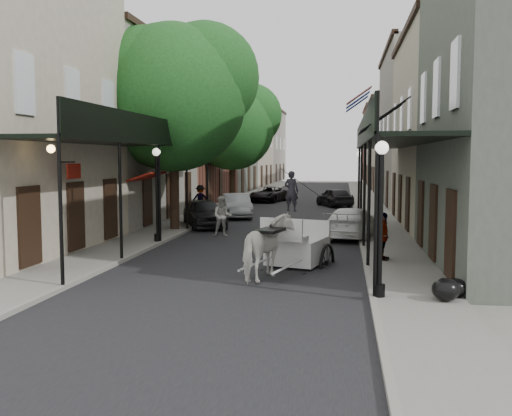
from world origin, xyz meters
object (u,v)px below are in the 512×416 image
at_px(car_left_mid, 237,206).
at_px(car_right_near, 352,223).
at_px(horse, 268,247).
at_px(car_left_near, 204,213).
at_px(lamppost_left, 157,193).
at_px(lamppost_right_far, 359,182).
at_px(car_right_far, 335,197).
at_px(pedestrian_sidewalk_right, 383,236).
at_px(pedestrian_sidewalk_left, 200,199).
at_px(car_left_far, 269,194).
at_px(lamppost_right_near, 381,216).
at_px(tree_near, 183,92).
at_px(tree_far, 238,124).
at_px(pedestrian_walking, 222,216).
at_px(carriage, 302,227).

distance_m(car_left_mid, car_right_near, 9.94).
xyz_separation_m(horse, car_left_near, (-4.74, 11.63, -0.20)).
bearing_deg(car_left_mid, horse, -92.47).
bearing_deg(car_left_near, lamppost_left, -119.87).
distance_m(lamppost_right_far, car_left_mid, 7.26).
bearing_deg(car_left_near, car_left_mid, 56.71).
relative_size(horse, car_right_far, 0.54).
xyz_separation_m(car_right_near, car_right_far, (-1.00, 15.90, 0.03)).
height_order(lamppost_left, horse, lamppost_left).
distance_m(lamppost_left, car_right_far, 20.10).
bearing_deg(lamppost_left, pedestrian_sidewalk_right, -19.02).
height_order(pedestrian_sidewalk_left, car_left_far, pedestrian_sidewalk_left).
relative_size(lamppost_right_far, car_left_near, 0.89).
bearing_deg(lamppost_right_near, lamppost_right_far, 90.00).
bearing_deg(car_left_far, horse, -69.81).
bearing_deg(lamppost_right_far, car_left_near, -140.69).
relative_size(pedestrian_sidewalk_right, car_right_near, 0.35).
relative_size(tree_near, car_left_mid, 2.28).
xyz_separation_m(lamppost_right_near, lamppost_right_far, (0.00, 20.00, 0.00)).
distance_m(car_left_near, car_right_far, 14.59).
height_order(pedestrian_sidewalk_right, car_right_near, pedestrian_sidewalk_right).
xyz_separation_m(car_left_far, car_right_far, (5.20, -3.62, 0.07)).
bearing_deg(horse, car_right_near, -89.91).
height_order(lamppost_right_far, car_right_near, lamppost_right_far).
bearing_deg(horse, tree_far, -61.93).
height_order(pedestrian_walking, pedestrian_sidewalk_right, pedestrian_walking).
distance_m(lamppost_right_far, car_left_near, 10.04).
height_order(tree_near, pedestrian_walking, tree_near).
xyz_separation_m(tree_far, pedestrian_sidewalk_right, (8.76, -21.15, -4.94)).
xyz_separation_m(tree_far, carriage, (6.15, -21.36, -4.65)).
bearing_deg(car_right_near, tree_far, -50.93).
bearing_deg(pedestrian_sidewalk_right, car_right_near, 25.78).
height_order(lamppost_right_near, pedestrian_sidewalk_left, lamppost_right_near).
distance_m(tree_far, car_left_near, 13.51).
relative_size(tree_near, tree_far, 1.12).
bearing_deg(lamppost_right_near, lamppost_left, 135.71).
xyz_separation_m(lamppost_left, car_right_near, (7.70, 3.00, -1.40)).
height_order(tree_near, pedestrian_sidewalk_left, tree_near).
bearing_deg(lamppost_right_far, tree_near, -136.69).
xyz_separation_m(tree_near, pedestrian_sidewalk_left, (-1.13, 7.53, -5.52)).
bearing_deg(lamppost_right_far, carriage, -98.23).
distance_m(lamppost_right_far, pedestrian_sidewalk_left, 9.50).
height_order(lamppost_right_far, pedestrian_sidewalk_right, lamppost_right_far).
bearing_deg(tree_far, carriage, -73.94).
distance_m(pedestrian_sidewalk_left, car_left_near, 6.26).
height_order(horse, pedestrian_walking, horse).
height_order(lamppost_left, car_left_near, lamppost_left).
xyz_separation_m(tree_far, pedestrian_walking, (2.21, -15.50, -4.95)).
height_order(lamppost_right_far, carriage, lamppost_right_far).
xyz_separation_m(lamppost_left, carriage, (6.00, -3.18, -0.86)).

